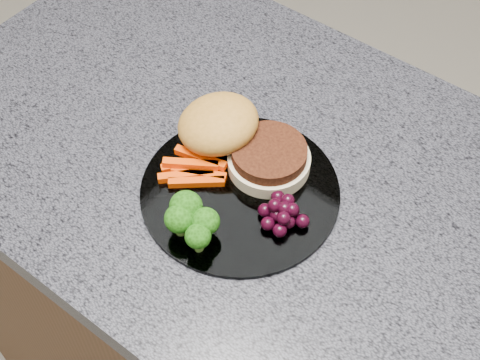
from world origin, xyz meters
name	(u,v)px	position (x,y,z in m)	size (l,w,h in m)	color
island_cabinet	(294,349)	(0.00, 0.00, 0.43)	(1.20, 0.60, 0.86)	#52321C
countertop	(316,208)	(0.00, 0.00, 0.88)	(1.20, 0.60, 0.04)	#4C4D57
plate	(240,191)	(-0.09, -0.05, 0.90)	(0.26, 0.26, 0.01)	white
burger	(236,138)	(-0.13, 0.00, 0.93)	(0.21, 0.13, 0.06)	beige
carrot_sticks	(194,169)	(-0.15, -0.07, 0.91)	(0.09, 0.08, 0.02)	#F04204
broccoli	(191,218)	(-0.10, -0.14, 0.93)	(0.07, 0.06, 0.05)	#5A8731
grape_bunch	(282,213)	(-0.02, -0.06, 0.92)	(0.06, 0.06, 0.03)	black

